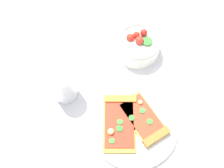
# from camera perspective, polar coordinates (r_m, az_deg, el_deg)

# --- Properties ---
(ground_plane) EXTENTS (2.40, 2.40, 0.00)m
(ground_plane) POSITION_cam_1_polar(r_m,az_deg,el_deg) (0.78, 2.91, -5.86)
(ground_plane) COLOR silver
(ground_plane) RESTS_ON ground
(plate) EXTENTS (0.24, 0.24, 0.01)m
(plate) POSITION_cam_1_polar(r_m,az_deg,el_deg) (0.76, 4.13, -8.40)
(plate) COLOR silver
(plate) RESTS_ON ground_plane
(pizza_slice_near) EXTENTS (0.09, 0.15, 0.02)m
(pizza_slice_near) POSITION_cam_1_polar(r_m,az_deg,el_deg) (0.76, 6.73, -7.52)
(pizza_slice_near) COLOR #E5B256
(pizza_slice_near) RESTS_ON plate
(pizza_slice_far) EXTENTS (0.15, 0.18, 0.02)m
(pizza_slice_far) POSITION_cam_1_polar(r_m,az_deg,el_deg) (0.75, 1.42, -7.40)
(pizza_slice_far) COLOR gold
(pizza_slice_far) RESTS_ON plate
(salad_bowl) EXTENTS (0.13, 0.13, 0.08)m
(salad_bowl) POSITION_cam_1_polar(r_m,az_deg,el_deg) (0.85, 5.37, 7.87)
(salad_bowl) COLOR white
(salad_bowl) RESTS_ON ground_plane
(soda_glass) EXTENTS (0.07, 0.07, 0.11)m
(soda_glass) POSITION_cam_1_polar(r_m,az_deg,el_deg) (0.77, -10.01, -0.23)
(soda_glass) COLOR silver
(soda_glass) RESTS_ON ground_plane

